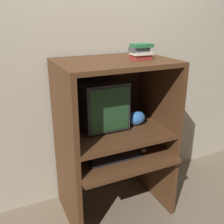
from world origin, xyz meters
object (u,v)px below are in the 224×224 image
Objects in this scene: snack_bag at (137,118)px; mouse at (143,151)px; crt_monitor at (101,104)px; keyboard at (115,157)px; book_stack at (141,52)px.

mouse is at bearing -96.50° from snack_bag.
keyboard is (0.01, -0.26, -0.39)m from crt_monitor.
book_stack is at bearing 98.87° from mouse.
snack_bag is at bearing 68.03° from book_stack.
mouse is at bearing -0.53° from keyboard.
mouse is at bearing -81.13° from book_stack.
snack_bag is at bearing -17.25° from crt_monitor.
book_stack is (-0.03, -0.08, 0.59)m from snack_bag.
crt_monitor is 2.62× the size of snack_bag.
mouse is at bearing -42.63° from crt_monitor.
crt_monitor is 2.56× the size of book_stack.
book_stack is (-0.01, 0.09, 0.83)m from mouse.
crt_monitor is 0.55m from book_stack.
snack_bag is (0.30, -0.09, -0.15)m from crt_monitor.
crt_monitor is at bearing 147.12° from book_stack.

